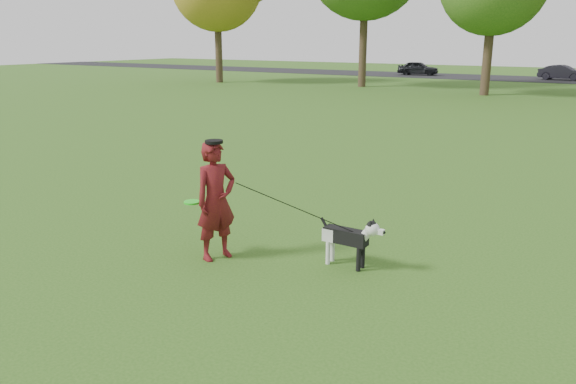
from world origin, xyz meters
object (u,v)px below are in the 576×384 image
Objects in this scene: man at (216,201)px; car_mid at (563,73)px; dog at (351,236)px; car_left at (418,68)px.

man reaches higher than car_mid.
man is 1.74× the size of dog.
man is 42.17m from car_left.
man is 0.50× the size of car_left.
car_left is 11.00m from car_mid.
car_left reaches higher than dog.
man is 40.52m from car_mid.
dog is 42.02m from car_left.
car_left reaches higher than car_mid.
car_mid reaches higher than dog.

